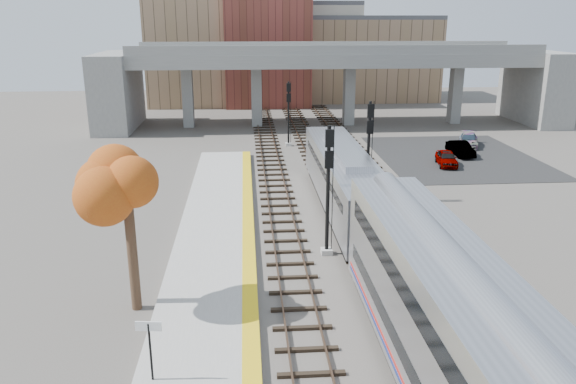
{
  "coord_description": "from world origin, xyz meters",
  "views": [
    {
      "loc": [
        -5.37,
        -21.39,
        12.44
      ],
      "look_at": [
        -2.95,
        10.23,
        2.5
      ],
      "focal_mm": 35.0,
      "sensor_mm": 36.0,
      "label": 1
    }
  ],
  "objects_px": {
    "tree": "(126,187)",
    "car_c": "(468,140)",
    "locomotive": "(344,179)",
    "signal_mast_near": "(328,193)",
    "car_a": "(446,158)",
    "signal_mast_far": "(288,116)",
    "signal_mast_mid": "(368,153)",
    "car_b": "(461,149)"
  },
  "relations": [
    {
      "from": "locomotive",
      "to": "car_c",
      "type": "height_order",
      "value": "locomotive"
    },
    {
      "from": "signal_mast_near",
      "to": "tree",
      "type": "relative_size",
      "value": 0.93
    },
    {
      "from": "signal_mast_far",
      "to": "signal_mast_mid",
      "type": "bearing_deg",
      "value": -77.22
    },
    {
      "from": "tree",
      "to": "car_c",
      "type": "bearing_deg",
      "value": 48.36
    },
    {
      "from": "locomotive",
      "to": "tree",
      "type": "xyz_separation_m",
      "value": [
        -11.38,
        -12.11,
        3.39
      ]
    },
    {
      "from": "signal_mast_mid",
      "to": "car_b",
      "type": "relative_size",
      "value": 1.74
    },
    {
      "from": "signal_mast_far",
      "to": "tree",
      "type": "distance_m",
      "value": 33.69
    },
    {
      "from": "car_c",
      "to": "car_b",
      "type": "bearing_deg",
      "value": -99.25
    },
    {
      "from": "signal_mast_far",
      "to": "car_a",
      "type": "height_order",
      "value": "signal_mast_far"
    },
    {
      "from": "locomotive",
      "to": "signal_mast_mid",
      "type": "xyz_separation_m",
      "value": [
        2.0,
        2.09,
        1.21
      ]
    },
    {
      "from": "locomotive",
      "to": "car_c",
      "type": "xyz_separation_m",
      "value": [
        15.76,
        18.42,
        -1.6
      ]
    },
    {
      "from": "signal_mast_mid",
      "to": "car_c",
      "type": "bearing_deg",
      "value": 49.88
    },
    {
      "from": "locomotive",
      "to": "car_a",
      "type": "bearing_deg",
      "value": 45.69
    },
    {
      "from": "signal_mast_near",
      "to": "signal_mast_far",
      "type": "relative_size",
      "value": 1.11
    },
    {
      "from": "car_b",
      "to": "car_a",
      "type": "bearing_deg",
      "value": -129.32
    },
    {
      "from": "locomotive",
      "to": "car_c",
      "type": "relative_size",
      "value": 4.31
    },
    {
      "from": "tree",
      "to": "car_c",
      "type": "relative_size",
      "value": 1.73
    },
    {
      "from": "car_c",
      "to": "signal_mast_far",
      "type": "bearing_deg",
      "value": -164.18
    },
    {
      "from": "signal_mast_mid",
      "to": "car_c",
      "type": "xyz_separation_m",
      "value": [
        13.76,
        16.33,
        -2.8
      ]
    },
    {
      "from": "signal_mast_near",
      "to": "car_a",
      "type": "bearing_deg",
      "value": 54.16
    },
    {
      "from": "signal_mast_mid",
      "to": "car_a",
      "type": "height_order",
      "value": "signal_mast_mid"
    },
    {
      "from": "locomotive",
      "to": "signal_mast_far",
      "type": "bearing_deg",
      "value": 95.94
    },
    {
      "from": "signal_mast_near",
      "to": "signal_mast_mid",
      "type": "relative_size",
      "value": 1.01
    },
    {
      "from": "signal_mast_far",
      "to": "car_c",
      "type": "distance_m",
      "value": 18.1
    },
    {
      "from": "tree",
      "to": "car_a",
      "type": "distance_m",
      "value": 32.7
    },
    {
      "from": "car_b",
      "to": "locomotive",
      "type": "bearing_deg",
      "value": -135.25
    },
    {
      "from": "signal_mast_mid",
      "to": "car_a",
      "type": "xyz_separation_m",
      "value": [
        8.98,
        9.15,
        -2.79
      ]
    },
    {
      "from": "car_c",
      "to": "car_a",
      "type": "bearing_deg",
      "value": -102.28
    },
    {
      "from": "locomotive",
      "to": "signal_mast_mid",
      "type": "relative_size",
      "value": 2.71
    },
    {
      "from": "locomotive",
      "to": "tree",
      "type": "bearing_deg",
      "value": -133.23
    },
    {
      "from": "tree",
      "to": "car_b",
      "type": "distance_m",
      "value": 36.9
    },
    {
      "from": "signal_mast_far",
      "to": "car_a",
      "type": "relative_size",
      "value": 1.67
    },
    {
      "from": "signal_mast_mid",
      "to": "car_c",
      "type": "distance_m",
      "value": 21.54
    },
    {
      "from": "signal_mast_far",
      "to": "car_a",
      "type": "distance_m",
      "value": 16.01
    },
    {
      "from": "locomotive",
      "to": "signal_mast_near",
      "type": "bearing_deg",
      "value": -107.03
    },
    {
      "from": "locomotive",
      "to": "tree",
      "type": "distance_m",
      "value": 16.96
    },
    {
      "from": "signal_mast_near",
      "to": "signal_mast_far",
      "type": "xyz_separation_m",
      "value": [
        0.0,
        27.03,
        -0.5
      ]
    },
    {
      "from": "signal_mast_far",
      "to": "car_a",
      "type": "bearing_deg",
      "value": -34.33
    },
    {
      "from": "signal_mast_near",
      "to": "car_a",
      "type": "xyz_separation_m",
      "value": [
        13.08,
        18.1,
        -2.85
      ]
    },
    {
      "from": "signal_mast_far",
      "to": "locomotive",
      "type": "bearing_deg",
      "value": -84.06
    },
    {
      "from": "signal_mast_near",
      "to": "car_a",
      "type": "relative_size",
      "value": 1.85
    },
    {
      "from": "tree",
      "to": "signal_mast_far",
      "type": "bearing_deg",
      "value": 73.96
    }
  ]
}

